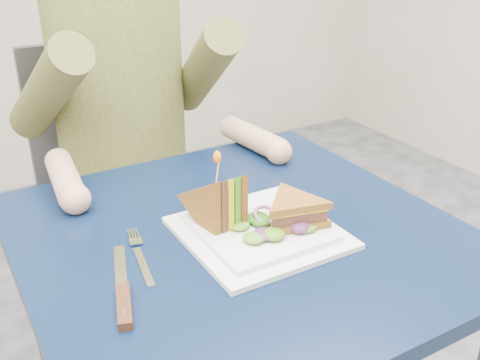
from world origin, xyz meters
TOP-DOWN VIEW (x-y plane):
  - table at (0.00, 0.00)m, footprint 0.75×0.75m
  - chair at (0.00, 0.71)m, footprint 0.42×0.40m
  - diner at (-0.00, 0.59)m, footprint 0.54×0.59m
  - plate at (0.02, -0.03)m, footprint 0.26×0.26m
  - sandwich_flat at (0.08, -0.06)m, footprint 0.16×0.16m
  - sandwich_upright at (-0.04, 0.01)m, footprint 0.09×0.15m
  - fork at (-0.19, 0.00)m, footprint 0.05×0.18m
  - knife at (-0.25, -0.09)m, footprint 0.08×0.22m
  - toothpick at (-0.04, 0.01)m, footprint 0.01×0.01m
  - toothpick_frill at (-0.04, 0.01)m, footprint 0.01×0.01m
  - lettuce_spill at (0.03, -0.02)m, footprint 0.15×0.13m
  - onion_ring at (0.04, -0.03)m, footprint 0.04×0.04m

SIDE VIEW (x-z plane):
  - chair at x=0.00m, z-range 0.08..1.01m
  - table at x=0.00m, z-range 0.29..1.02m
  - fork at x=-0.19m, z-range 0.73..0.74m
  - knife at x=-0.25m, z-range 0.73..0.74m
  - plate at x=0.02m, z-range 0.73..0.75m
  - lettuce_spill at x=0.03m, z-range 0.75..0.77m
  - onion_ring at x=0.04m, z-range 0.75..0.78m
  - sandwich_flat at x=0.08m, z-range 0.75..0.80m
  - sandwich_upright at x=-0.04m, z-range 0.71..0.86m
  - toothpick at x=-0.04m, z-range 0.82..0.88m
  - toothpick_frill at x=-0.04m, z-range 0.87..0.89m
  - diner at x=0.00m, z-range 0.54..1.29m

